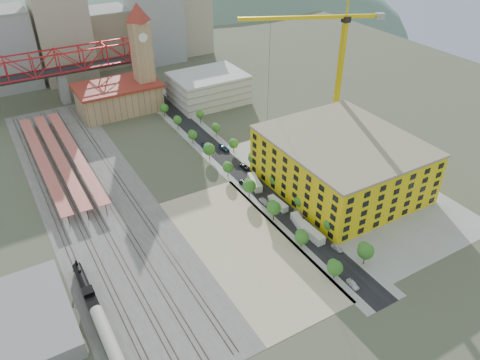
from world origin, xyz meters
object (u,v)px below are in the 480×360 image
tower_crane (333,54)px  site_trailer_b (299,223)px  site_trailer_c (278,204)px  coach (108,339)px  site_trailer_d (255,183)px  locomotive (86,288)px  clock_tower (141,47)px  car_0 (353,284)px  site_trailer_a (311,233)px  construction_building (341,163)px

tower_crane → site_trailer_b: tower_crane is taller
site_trailer_c → coach: bearing=-161.9°
coach → tower_crane: size_ratio=0.31×
coach → site_trailer_d: bearing=31.8°
locomotive → site_trailer_b: (66.00, -5.58, -0.78)m
clock_tower → car_0: clock_tower is taller
clock_tower → site_trailer_b: size_ratio=5.81×
site_trailer_b → tower_crane: bearing=55.6°
site_trailer_a → site_trailer_b: (0.00, 6.02, -0.20)m
coach → site_trailer_b: 67.53m
coach → tower_crane: 129.48m
locomotive → coach: size_ratio=1.20×
construction_building → site_trailer_d: 31.13m
site_trailer_a → car_0: 22.61m
clock_tower → car_0: bearing=-88.0°
construction_building → site_trailer_b: size_ratio=5.66×
site_trailer_a → site_trailer_c: (0.00, 18.09, -0.25)m
construction_building → site_trailer_d: construction_building is taller
construction_building → tower_crane: bearing=59.3°
construction_building → site_trailer_b: 29.62m
locomotive → site_trailer_c: (66.00, 6.49, -0.83)m
clock_tower → coach: (-58.00, -125.76, -25.71)m
clock_tower → site_trailer_a: clock_tower is taller
car_0 → site_trailer_a: bearing=85.9°
clock_tower → locomotive: (-58.00, -105.99, -26.69)m
clock_tower → tower_crane: size_ratio=0.89×
construction_building → site_trailer_d: (-26.00, 15.10, -8.06)m
locomotive → coach: (0.00, -19.77, 0.99)m
tower_crane → site_trailer_d: (-45.04, -16.94, -34.72)m
locomotive → site_trailer_b: bearing=-4.8°
site_trailer_c → site_trailer_d: site_trailer_d is taller
construction_building → tower_crane: tower_crane is taller
tower_crane → site_trailer_a: size_ratio=5.63×
construction_building → site_trailer_b: bearing=-156.0°
tower_crane → site_trailer_b: size_ratio=6.53×
site_trailer_d → tower_crane: bearing=34.8°
tower_crane → coach: bearing=-152.5°
coach → tower_crane: tower_crane is taller
clock_tower → car_0: size_ratio=12.31×
site_trailer_b → coach: bearing=-156.4°
site_trailer_a → site_trailer_c: site_trailer_a is taller
coach → site_trailer_a: bearing=7.1°
locomotive → tower_crane: bearing=18.9°
locomotive → site_trailer_d: size_ratio=2.18×
locomotive → site_trailer_a: locomotive is taller
tower_crane → site_trailer_b: bearing=-135.9°
locomotive → site_trailer_d: (66.00, 21.10, -0.66)m
site_trailer_d → car_0: bearing=-78.9°
coach → site_trailer_a: size_ratio=1.72×
site_trailer_a → construction_building: bearing=32.2°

